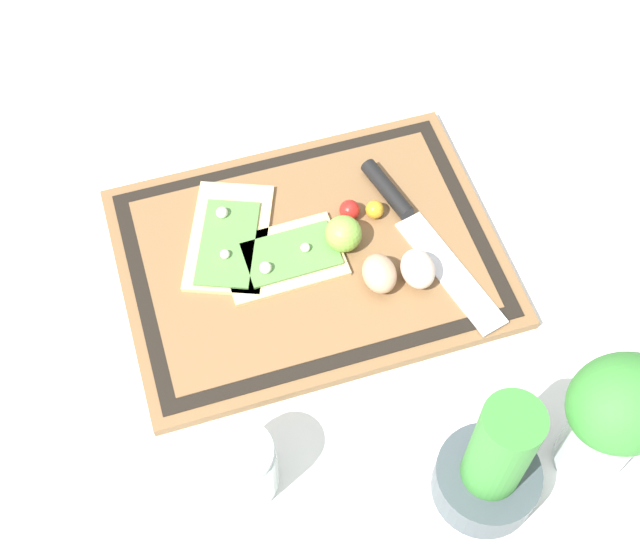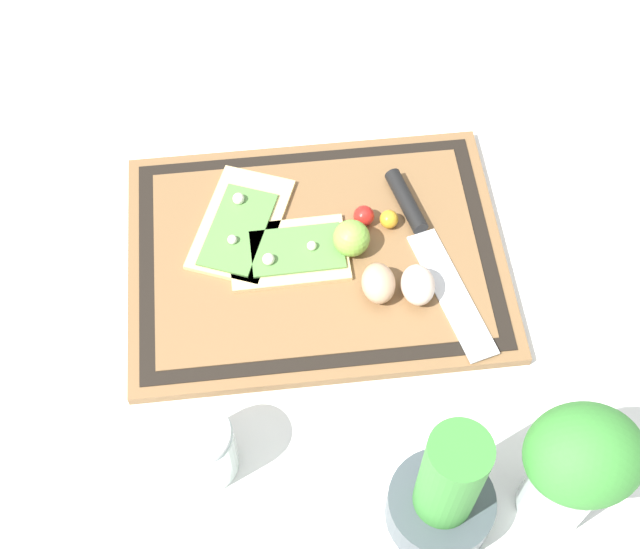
# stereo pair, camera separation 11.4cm
# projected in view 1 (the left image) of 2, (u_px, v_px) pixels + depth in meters

# --- Properties ---
(ground_plane) EXTENTS (6.00, 6.00, 0.00)m
(ground_plane) POSITION_uv_depth(u_px,v_px,m) (310.00, 260.00, 1.20)
(ground_plane) COLOR white
(cutting_board) EXTENTS (0.50, 0.37, 0.02)m
(cutting_board) POSITION_uv_depth(u_px,v_px,m) (310.00, 257.00, 1.19)
(cutting_board) COLOR brown
(cutting_board) RESTS_ON ground_plane
(pizza_slice_near) EXTENTS (0.16, 0.20, 0.02)m
(pizza_slice_near) POSITION_uv_depth(u_px,v_px,m) (229.00, 238.00, 1.19)
(pizza_slice_near) COLOR #DBBC7F
(pizza_slice_near) RESTS_ON cutting_board
(pizza_slice_far) EXTENTS (0.16, 0.11, 0.02)m
(pizza_slice_far) POSITION_uv_depth(u_px,v_px,m) (285.00, 258.00, 1.17)
(pizza_slice_far) COLOR #DBBC7F
(pizza_slice_far) RESTS_ON cutting_board
(knife) EXTENTS (0.10, 0.30, 0.02)m
(knife) POSITION_uv_depth(u_px,v_px,m) (407.00, 216.00, 1.20)
(knife) COLOR silver
(knife) RESTS_ON cutting_board
(egg_brown) EXTENTS (0.04, 0.06, 0.04)m
(egg_brown) POSITION_uv_depth(u_px,v_px,m) (379.00, 274.00, 1.14)
(egg_brown) COLOR tan
(egg_brown) RESTS_ON cutting_board
(egg_pink) EXTENTS (0.04, 0.06, 0.04)m
(egg_pink) POSITION_uv_depth(u_px,v_px,m) (418.00, 269.00, 1.14)
(egg_pink) COLOR beige
(egg_pink) RESTS_ON cutting_board
(lime) EXTENTS (0.05, 0.05, 0.05)m
(lime) POSITION_uv_depth(u_px,v_px,m) (344.00, 235.00, 1.17)
(lime) COLOR #7FB742
(lime) RESTS_ON cutting_board
(cherry_tomato_red) EXTENTS (0.03, 0.03, 0.03)m
(cherry_tomato_red) POSITION_uv_depth(u_px,v_px,m) (350.00, 210.00, 1.20)
(cherry_tomato_red) COLOR red
(cherry_tomato_red) RESTS_ON cutting_board
(cherry_tomato_yellow) EXTENTS (0.03, 0.03, 0.03)m
(cherry_tomato_yellow) POSITION_uv_depth(u_px,v_px,m) (375.00, 210.00, 1.20)
(cherry_tomato_yellow) COLOR gold
(cherry_tomato_yellow) RESTS_ON cutting_board
(herb_pot) EXTENTS (0.12, 0.12, 0.21)m
(herb_pot) POSITION_uv_depth(u_px,v_px,m) (492.00, 467.00, 0.97)
(herb_pot) COLOR #3D474C
(herb_pot) RESTS_ON ground_plane
(sauce_jar) EXTENTS (0.08, 0.08, 0.10)m
(sauce_jar) POSITION_uv_depth(u_px,v_px,m) (244.00, 468.00, 1.00)
(sauce_jar) COLOR silver
(sauce_jar) RESTS_ON ground_plane
(herb_glass) EXTENTS (0.12, 0.11, 0.21)m
(herb_glass) POSITION_uv_depth(u_px,v_px,m) (615.00, 417.00, 0.94)
(herb_glass) COLOR silver
(herb_glass) RESTS_ON ground_plane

